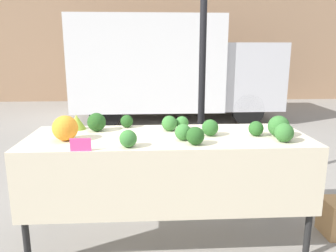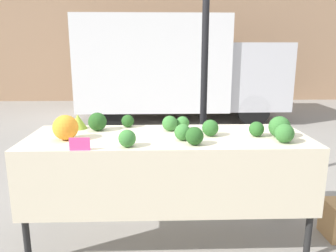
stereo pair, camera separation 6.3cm
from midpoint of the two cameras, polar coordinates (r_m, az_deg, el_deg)
The scene contains 19 objects.
ground_plane at distance 3.00m, azimuth -0.64°, elevation -18.88°, with size 40.00×40.00×0.00m, color gray.
building_facade at distance 10.80m, azimuth -2.80°, elevation 16.67°, with size 16.00×0.60×4.53m.
tent_pole at distance 3.44m, azimuth 5.40°, elevation 7.30°, with size 0.07×0.07×2.49m.
parked_truck at distance 7.77m, azimuth -0.14°, elevation 10.39°, with size 4.54×2.29×2.29m.
market_table at distance 2.60m, azimuth -0.61°, elevation -4.59°, with size 2.25×0.78×0.92m.
orange_cauliflower at distance 2.60m, azimuth -18.14°, elevation -0.35°, with size 0.19×0.19×0.19m.
romanesco_head at distance 2.95m, azimuth -16.22°, elevation 0.66°, with size 0.16×0.16×0.13m.
broccoli_head_0 at distance 2.84m, azimuth -12.96°, elevation 0.67°, with size 0.16×0.16×0.16m.
broccoli_head_1 at distance 2.83m, azimuth 1.80°, elevation 0.56°, with size 0.12×0.12×0.12m.
broccoli_head_2 at distance 2.58m, azimuth 18.91°, elevation -1.11°, with size 0.14×0.14×0.14m.
broccoli_head_3 at distance 2.73m, azimuth 18.08°, elevation -0.03°, with size 0.17×0.17×0.17m.
broccoli_head_4 at distance 2.70m, azimuth 14.42°, elevation -0.43°, with size 0.12×0.12×0.12m.
broccoli_head_5 at distance 2.78m, azimuth -0.43°, elevation 0.47°, with size 0.13×0.13×0.13m.
broccoli_head_6 at distance 2.37m, azimuth 4.02°, elevation -1.73°, with size 0.13×0.13×0.13m.
broccoli_head_7 at distance 2.33m, azimuth -7.73°, elevation -2.20°, with size 0.13×0.13×0.13m.
broccoli_head_8 at distance 2.63m, azimuth 6.67°, elevation -0.29°, with size 0.13×0.13×0.13m.
broccoli_head_9 at distance 2.49m, azimuth 1.89°, elevation -1.08°, with size 0.13×0.13×0.13m.
broccoli_head_10 at distance 2.93m, azimuth -7.81°, elevation 0.83°, with size 0.11×0.11×0.11m.
price_sign at distance 2.31m, azimuth -15.75°, elevation -3.16°, with size 0.14×0.01×0.09m.
Camera 1 is at (-0.15, -2.54, 1.59)m, focal length 35.00 mm.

